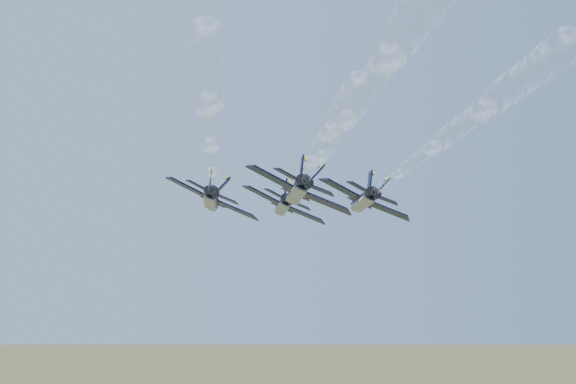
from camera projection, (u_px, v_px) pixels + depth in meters
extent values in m
cylinder|color=black|center=(284.00, 205.00, 122.04)|extent=(3.95, 12.78, 2.15)
cone|color=black|center=(281.00, 208.00, 129.54)|extent=(2.48, 2.76, 2.15)
ellipsoid|color=black|center=(284.00, 203.00, 125.31)|extent=(1.49, 2.43, 1.10)
cube|color=gray|center=(282.00, 209.00, 121.99)|extent=(3.10, 11.41, 0.99)
cube|color=black|center=(263.00, 195.00, 121.18)|extent=(5.51, 3.85, 2.49)
cube|color=#FBEF0D|center=(263.00, 195.00, 122.80)|extent=(4.92, 1.16, 2.45)
cube|color=black|center=(305.00, 215.00, 121.37)|extent=(5.89, 4.97, 2.49)
cube|color=#FBEF0D|center=(304.00, 215.00, 122.99)|extent=(4.57, 2.49, 2.45)
cube|color=black|center=(273.00, 196.00, 116.00)|extent=(2.59, 2.02, 1.17)
cube|color=black|center=(300.00, 209.00, 116.12)|extent=(2.75, 2.47, 1.17)
cube|color=black|center=(285.00, 191.00, 116.82)|extent=(0.75, 2.13, 2.47)
cube|color=black|center=(296.00, 196.00, 116.87)|extent=(2.08, 2.33, 1.91)
cylinder|color=black|center=(284.00, 201.00, 115.37)|extent=(1.54, 1.33, 1.39)
cylinder|color=black|center=(290.00, 204.00, 115.40)|extent=(1.54, 1.33, 1.39)
cylinder|color=black|center=(212.00, 199.00, 109.00)|extent=(3.95, 12.78, 2.15)
cone|color=black|center=(213.00, 202.00, 116.50)|extent=(2.48, 2.76, 2.15)
ellipsoid|color=black|center=(214.00, 197.00, 112.26)|extent=(1.49, 2.43, 1.10)
cube|color=gray|center=(210.00, 203.00, 108.94)|extent=(3.10, 11.41, 0.99)
cube|color=black|center=(188.00, 188.00, 108.14)|extent=(5.51, 3.85, 2.49)
cube|color=#FBEF0D|center=(189.00, 188.00, 109.76)|extent=(4.92, 1.16, 2.45)
cube|color=black|center=(236.00, 210.00, 108.33)|extent=(5.89, 4.97, 2.49)
cube|color=#FBEF0D|center=(236.00, 210.00, 109.94)|extent=(4.57, 2.49, 2.45)
cube|color=black|center=(196.00, 188.00, 102.95)|extent=(2.59, 2.02, 1.17)
cube|color=black|center=(227.00, 202.00, 103.07)|extent=(2.75, 2.47, 1.17)
cube|color=black|center=(210.00, 182.00, 103.78)|extent=(0.75, 2.13, 2.47)
cube|color=black|center=(222.00, 188.00, 103.82)|extent=(2.08, 2.33, 1.91)
cylinder|color=black|center=(207.00, 194.00, 102.33)|extent=(1.54, 1.33, 1.39)
cylinder|color=black|center=(214.00, 197.00, 102.35)|extent=(1.54, 1.33, 1.39)
cylinder|color=black|center=(364.00, 200.00, 110.93)|extent=(3.95, 12.78, 2.15)
cone|color=black|center=(356.00, 203.00, 118.43)|extent=(2.48, 2.76, 2.15)
ellipsoid|color=black|center=(362.00, 198.00, 114.19)|extent=(1.49, 2.43, 1.10)
cube|color=gray|center=(362.00, 204.00, 110.87)|extent=(3.10, 11.41, 0.99)
cube|color=black|center=(341.00, 189.00, 110.07)|extent=(5.51, 3.85, 2.49)
cube|color=#FBEF0D|center=(340.00, 189.00, 111.69)|extent=(4.92, 1.16, 2.45)
cube|color=black|center=(388.00, 211.00, 110.26)|extent=(5.89, 4.97, 2.49)
cube|color=#FBEF0D|center=(386.00, 211.00, 111.87)|extent=(4.57, 2.49, 2.45)
cube|color=black|center=(357.00, 189.00, 104.88)|extent=(2.59, 2.02, 1.17)
cube|color=black|center=(387.00, 203.00, 105.00)|extent=(2.75, 2.47, 1.17)
cube|color=black|center=(369.00, 184.00, 105.71)|extent=(0.75, 2.13, 2.47)
cube|color=black|center=(382.00, 190.00, 105.75)|extent=(2.08, 2.33, 1.91)
cylinder|color=black|center=(369.00, 195.00, 104.26)|extent=(1.54, 1.33, 1.39)
cylinder|color=black|center=(376.00, 198.00, 104.28)|extent=(1.54, 1.33, 1.39)
cylinder|color=black|center=(299.00, 190.00, 95.30)|extent=(3.95, 12.78, 2.15)
cone|color=black|center=(293.00, 195.00, 102.80)|extent=(2.48, 2.76, 2.15)
ellipsoid|color=black|center=(298.00, 188.00, 98.57)|extent=(1.49, 2.43, 1.10)
cube|color=gray|center=(296.00, 195.00, 95.24)|extent=(3.10, 11.41, 0.99)
cube|color=black|center=(271.00, 178.00, 94.44)|extent=(5.51, 3.85, 2.49)
cube|color=#FBEF0D|center=(271.00, 178.00, 96.06)|extent=(4.92, 1.16, 2.45)
cube|color=black|center=(326.00, 203.00, 94.63)|extent=(5.89, 4.97, 2.49)
cube|color=#FBEF0D|center=(325.00, 203.00, 96.25)|extent=(4.57, 2.49, 2.45)
cube|color=black|center=(285.00, 177.00, 89.26)|extent=(2.59, 2.02, 1.17)
cube|color=black|center=(321.00, 194.00, 89.37)|extent=(2.75, 2.47, 1.17)
cube|color=black|center=(301.00, 171.00, 90.08)|extent=(0.75, 2.13, 2.47)
cube|color=black|center=(315.00, 178.00, 90.13)|extent=(2.08, 2.33, 1.91)
cylinder|color=black|center=(300.00, 184.00, 88.63)|extent=(1.54, 1.33, 1.39)
cylinder|color=black|center=(307.00, 188.00, 88.66)|extent=(1.54, 1.33, 1.39)
cylinder|color=white|center=(291.00, 198.00, 107.97)|extent=(3.35, 15.35, 1.14)
cylinder|color=white|center=(301.00, 189.00, 93.57)|extent=(3.77, 15.41, 1.57)
cylinder|color=white|center=(314.00, 177.00, 79.16)|extent=(4.27, 15.48, 2.07)
cylinder|color=white|center=(332.00, 159.00, 64.76)|extent=(4.85, 15.57, 2.65)
cylinder|color=white|center=(210.00, 190.00, 94.93)|extent=(3.35, 15.35, 1.14)
cylinder|color=white|center=(206.00, 178.00, 80.52)|extent=(3.77, 15.41, 1.57)
cylinder|color=white|center=(201.00, 161.00, 66.12)|extent=(4.27, 15.48, 2.07)
cylinder|color=white|center=(194.00, 134.00, 51.71)|extent=(4.85, 15.57, 2.65)
cylinder|color=white|center=(384.00, 191.00, 96.86)|extent=(3.35, 15.35, 1.14)
cylinder|color=white|center=(411.00, 180.00, 82.45)|extent=(3.77, 15.41, 1.57)
cylinder|color=white|center=(449.00, 163.00, 68.05)|extent=(4.27, 15.48, 2.07)
cylinder|color=white|center=(508.00, 138.00, 53.64)|extent=(4.85, 15.57, 2.65)
cylinder|color=white|center=(311.00, 179.00, 81.23)|extent=(3.35, 15.35, 1.14)
cylinder|color=white|center=(328.00, 162.00, 66.83)|extent=(3.77, 15.41, 1.57)
cylinder|color=white|center=(355.00, 136.00, 52.42)|extent=(4.27, 15.48, 2.07)
cylinder|color=white|center=(403.00, 89.00, 38.02)|extent=(4.85, 15.57, 2.65)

